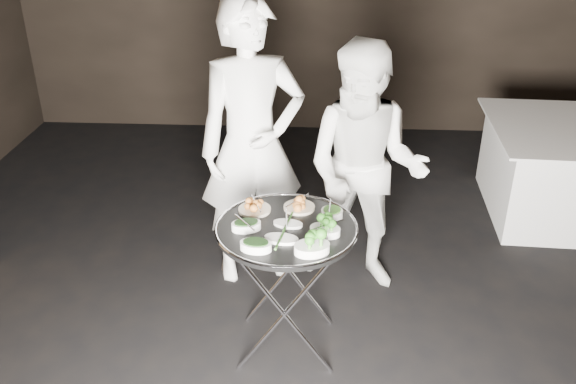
# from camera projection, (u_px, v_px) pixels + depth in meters

# --- Properties ---
(floor) EXTENTS (6.00, 7.00, 0.05)m
(floor) POSITION_uv_depth(u_px,v_px,m) (291.00, 341.00, 3.70)
(floor) COLOR black
(floor) RESTS_ON ground
(tray_stand) EXTENTS (0.54, 0.46, 0.80)m
(tray_stand) POSITION_uv_depth(u_px,v_px,m) (287.00, 283.00, 3.44)
(tray_stand) COLOR silver
(tray_stand) RESTS_ON floor
(serving_tray) EXTENTS (0.77, 0.77, 0.04)m
(serving_tray) POSITION_uv_depth(u_px,v_px,m) (286.00, 229.00, 3.27)
(serving_tray) COLOR black
(serving_tray) RESTS_ON tray_stand
(potato_plate_a) EXTENTS (0.18, 0.18, 0.07)m
(potato_plate_a) POSITION_uv_depth(u_px,v_px,m) (254.00, 206.00, 3.41)
(potato_plate_a) COLOR beige
(potato_plate_a) RESTS_ON serving_tray
(potato_plate_b) EXTENTS (0.18, 0.18, 0.06)m
(potato_plate_b) POSITION_uv_depth(u_px,v_px,m) (299.00, 204.00, 3.43)
(potato_plate_b) COLOR beige
(potato_plate_b) RESTS_ON serving_tray
(greens_bowl) EXTENTS (0.12, 0.12, 0.07)m
(greens_bowl) POSITION_uv_depth(u_px,v_px,m) (332.00, 212.00, 3.35)
(greens_bowl) COLOR white
(greens_bowl) RESTS_ON serving_tray
(asparagus_plate_a) EXTENTS (0.18, 0.12, 0.03)m
(asparagus_plate_a) POSITION_uv_depth(u_px,v_px,m) (288.00, 223.00, 3.28)
(asparagus_plate_a) COLOR white
(asparagus_plate_a) RESTS_ON serving_tray
(asparagus_plate_b) EXTENTS (0.19, 0.13, 0.04)m
(asparagus_plate_b) POSITION_uv_depth(u_px,v_px,m) (281.00, 238.00, 3.14)
(asparagus_plate_b) COLOR white
(asparagus_plate_b) RESTS_ON serving_tray
(spinach_bowl_a) EXTENTS (0.18, 0.14, 0.06)m
(spinach_bowl_a) POSITION_uv_depth(u_px,v_px,m) (246.00, 225.00, 3.23)
(spinach_bowl_a) COLOR white
(spinach_bowl_a) RESTS_ON serving_tray
(spinach_bowl_b) EXTENTS (0.17, 0.12, 0.07)m
(spinach_bowl_b) POSITION_uv_depth(u_px,v_px,m) (256.00, 245.00, 3.05)
(spinach_bowl_b) COLOR white
(spinach_bowl_b) RESTS_ON serving_tray
(broccoli_bowl_a) EXTENTS (0.18, 0.15, 0.07)m
(broccoli_bowl_a) POSITION_uv_depth(u_px,v_px,m) (325.00, 229.00, 3.19)
(broccoli_bowl_a) COLOR white
(broccoli_bowl_a) RESTS_ON serving_tray
(broccoli_bowl_b) EXTENTS (0.21, 0.18, 0.08)m
(broccoli_bowl_b) POSITION_uv_depth(u_px,v_px,m) (312.00, 246.00, 3.03)
(broccoli_bowl_b) COLOR white
(broccoli_bowl_b) RESTS_ON serving_tray
(serving_utensils) EXTENTS (0.59, 0.42, 0.01)m
(serving_utensils) POSITION_uv_depth(u_px,v_px,m) (290.00, 212.00, 3.30)
(serving_utensils) COLOR silver
(serving_utensils) RESTS_ON serving_tray
(waiter_left) EXTENTS (0.80, 0.66, 1.90)m
(waiter_left) POSITION_uv_depth(u_px,v_px,m) (252.00, 146.00, 3.90)
(waiter_left) COLOR white
(waiter_left) RESTS_ON floor
(waiter_right) EXTENTS (0.94, 0.81, 1.66)m
(waiter_right) POSITION_uv_depth(u_px,v_px,m) (365.00, 171.00, 3.86)
(waiter_right) COLOR white
(waiter_right) RESTS_ON floor
(dining_table) EXTENTS (1.31, 1.31, 0.75)m
(dining_table) POSITION_uv_depth(u_px,v_px,m) (568.00, 171.00, 4.91)
(dining_table) COLOR white
(dining_table) RESTS_ON floor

